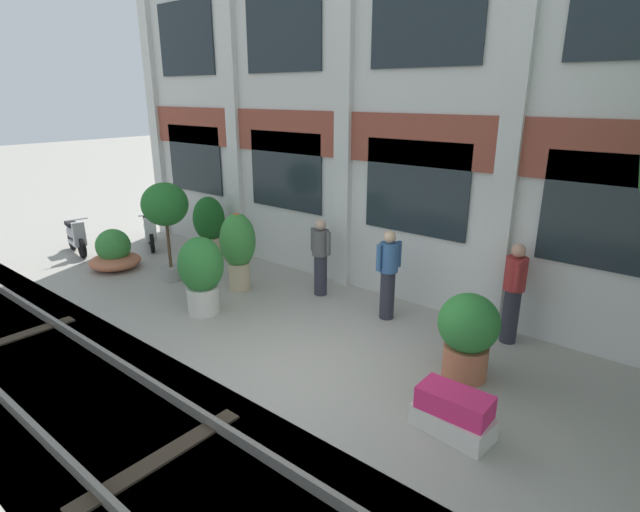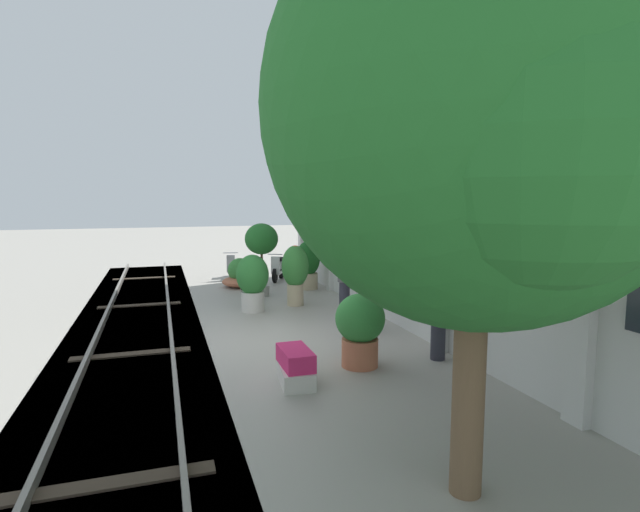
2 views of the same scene
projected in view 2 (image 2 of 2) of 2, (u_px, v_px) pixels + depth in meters
The scene contains 16 objects.
ground_plane at pixel (265, 341), 10.09m from camera, with size 80.00×80.00×0.00m, color #9E998E.
apartment_facade at pixel (417, 138), 10.62m from camera, with size 16.62×0.64×8.33m.
rail_tracks at pixel (132, 360), 9.33m from camera, with size 24.26×2.80×0.43m.
broadleaf_tree at pixel (478, 121), 4.51m from camera, with size 4.15×3.96×5.71m.
potted_plant_square_trough at pixel (295, 367), 7.79m from camera, with size 0.99×0.58×0.55m.
potted_plant_stone_basin at pixel (295, 269), 13.32m from camera, with size 0.72×0.72×1.62m.
potted_plant_fluted_column at pixel (360, 326), 8.52m from camera, with size 0.85×0.85×1.26m.
potted_plant_tall_urn at pixel (262, 242), 14.53m from camera, with size 0.97×0.97×2.14m.
potted_plant_ribbed_drum at pixel (253, 280), 12.61m from camera, with size 0.82×0.82×1.46m.
potted_plant_glazed_jar at pixel (308, 264), 15.73m from camera, with size 0.77×0.77×1.51m.
potted_plant_wide_bowl at pixel (240, 276), 16.11m from camera, with size 1.15×1.15×0.94m.
scooter_near_curb at pixel (231, 266), 17.88m from camera, with size 1.37×0.55×0.98m.
scooter_second_parked at pixel (279, 268), 17.40m from camera, with size 1.27×0.78×0.98m.
resident_by_doorway at pixel (367, 292), 10.62m from camera, with size 0.34×0.50×1.64m.
resident_watching_tracks at pixel (345, 282), 12.20m from camera, with size 0.53×0.34×1.57m.
resident_near_plants at pixel (439, 310), 8.85m from camera, with size 0.34×0.49×1.67m.
Camera 2 is at (9.68, -1.96, 2.91)m, focal length 28.00 mm.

